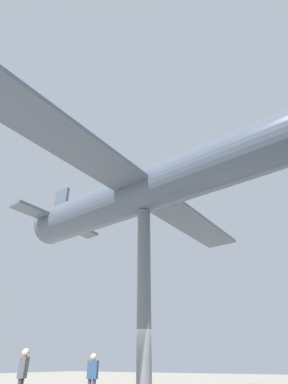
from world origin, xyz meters
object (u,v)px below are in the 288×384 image
at_px(visitor_person, 23,372).
at_px(visitor_second, 92,374).
at_px(support_pylon_central, 144,295).
at_px(suspended_airplane, 149,190).

relative_size(visitor_person, visitor_second, 1.08).
bearing_deg(visitor_person, support_pylon_central, 91.22).
xyz_separation_m(visitor_person, visitor_second, (-2.20, 1.47, -0.10)).
relative_size(suspended_airplane, visitor_person, 9.87).
relative_size(support_pylon_central, suspended_airplane, 0.41).
distance_m(support_pylon_central, visitor_person, 5.19).
bearing_deg(support_pylon_central, visitor_person, -60.17).
xyz_separation_m(support_pylon_central, visitor_person, (2.20, -3.84, -2.70)).
relative_size(support_pylon_central, visitor_second, 4.39).
distance_m(support_pylon_central, visitor_second, 3.67).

